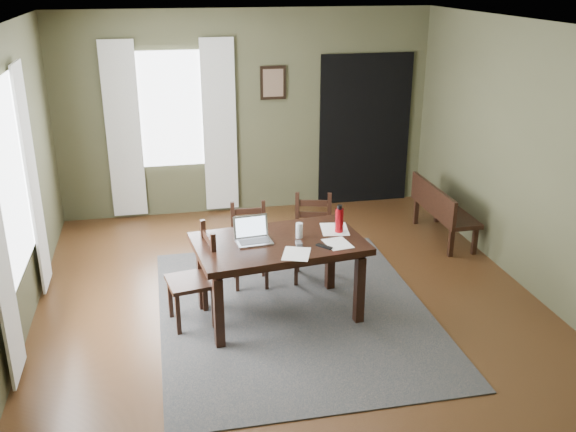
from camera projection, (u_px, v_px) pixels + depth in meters
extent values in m
cube|color=#492C16|center=(294.00, 312.00, 6.31)|extent=(5.00, 6.00, 0.01)
cube|color=#4B4C31|center=(247.00, 113.00, 8.56)|extent=(5.00, 0.02, 2.70)
cube|color=#4B4C31|center=(427.00, 371.00, 3.08)|extent=(5.00, 0.02, 2.70)
cube|color=#4B4C31|center=(2.00, 200.00, 5.35)|extent=(0.02, 6.00, 2.70)
cube|color=#4B4C31|center=(543.00, 166.00, 6.30)|extent=(0.02, 6.00, 2.70)
cube|color=white|center=(295.00, 27.00, 5.34)|extent=(5.00, 6.00, 0.02)
cube|color=#383838|center=(294.00, 311.00, 6.31)|extent=(2.60, 3.20, 0.01)
cube|color=black|center=(279.00, 244.00, 5.98)|extent=(1.66, 1.11, 0.06)
cube|color=black|center=(279.00, 249.00, 6.00)|extent=(1.47, 0.93, 0.05)
cube|color=black|center=(219.00, 313.00, 5.61)|extent=(0.09, 0.09, 0.66)
cube|color=black|center=(202.00, 277.00, 6.25)|extent=(0.09, 0.09, 0.66)
cube|color=black|center=(359.00, 290.00, 6.01)|extent=(0.09, 0.09, 0.66)
cube|color=black|center=(330.00, 259.00, 6.65)|extent=(0.09, 0.09, 0.66)
cube|color=black|center=(190.00, 282.00, 5.96)|extent=(0.48, 0.48, 0.04)
cube|color=black|center=(170.00, 298.00, 6.13)|extent=(0.05, 0.05, 0.41)
cube|color=black|center=(204.00, 292.00, 6.25)|extent=(0.05, 0.05, 0.41)
cube|color=black|center=(178.00, 314.00, 5.84)|extent=(0.05, 0.05, 0.41)
cube|color=black|center=(214.00, 308.00, 5.95)|extent=(0.05, 0.05, 0.41)
cube|color=black|center=(204.00, 245.00, 6.08)|extent=(0.05, 0.05, 0.51)
cube|color=black|center=(214.00, 260.00, 5.78)|extent=(0.05, 0.05, 0.51)
cube|color=black|center=(209.00, 266.00, 5.98)|extent=(0.08, 0.31, 0.07)
cube|color=black|center=(209.00, 252.00, 5.93)|extent=(0.08, 0.31, 0.07)
cube|color=black|center=(208.00, 239.00, 5.88)|extent=(0.08, 0.31, 0.07)
cube|color=black|center=(250.00, 250.00, 6.72)|extent=(0.40, 0.40, 0.04)
cube|color=black|center=(237.00, 275.00, 6.63)|extent=(0.04, 0.04, 0.37)
cube|color=black|center=(235.00, 262.00, 6.92)|extent=(0.04, 0.04, 0.37)
cube|color=black|center=(267.00, 273.00, 6.67)|extent=(0.04, 0.04, 0.37)
cube|color=black|center=(263.00, 260.00, 6.96)|extent=(0.04, 0.04, 0.37)
cube|color=black|center=(233.00, 223.00, 6.77)|extent=(0.04, 0.04, 0.47)
cube|color=black|center=(263.00, 222.00, 6.81)|extent=(0.04, 0.04, 0.47)
cube|color=black|center=(248.00, 233.00, 6.84)|extent=(0.28, 0.04, 0.06)
cube|color=black|center=(248.00, 222.00, 6.79)|extent=(0.28, 0.04, 0.06)
cube|color=black|center=(248.00, 211.00, 6.75)|extent=(0.28, 0.04, 0.06)
cube|color=black|center=(312.00, 244.00, 6.82)|extent=(0.49, 0.49, 0.04)
cube|color=black|center=(296.00, 268.00, 6.76)|extent=(0.05, 0.05, 0.39)
cube|color=black|center=(298.00, 255.00, 7.06)|extent=(0.05, 0.05, 0.39)
cube|color=black|center=(327.00, 269.00, 6.74)|extent=(0.05, 0.05, 0.39)
cube|color=black|center=(327.00, 256.00, 7.04)|extent=(0.05, 0.05, 0.39)
cube|color=black|center=(297.00, 214.00, 6.91)|extent=(0.05, 0.05, 0.50)
cube|color=black|center=(329.00, 215.00, 6.89)|extent=(0.05, 0.05, 0.50)
cube|color=black|center=(313.00, 226.00, 6.95)|extent=(0.29, 0.10, 0.07)
cube|color=black|center=(313.00, 215.00, 6.90)|extent=(0.29, 0.10, 0.07)
cube|color=black|center=(313.00, 203.00, 6.85)|extent=(0.29, 0.10, 0.07)
cube|color=black|center=(445.00, 210.00, 7.91)|extent=(0.40, 1.23, 0.05)
cube|color=black|center=(475.00, 241.00, 7.53)|extent=(0.05, 0.05, 0.34)
cube|color=black|center=(451.00, 243.00, 7.47)|extent=(0.05, 0.05, 0.34)
cube|color=black|center=(437.00, 210.00, 8.50)|extent=(0.05, 0.05, 0.34)
cube|color=black|center=(416.00, 211.00, 8.44)|extent=(0.05, 0.05, 0.34)
cube|color=black|center=(433.00, 198.00, 7.82)|extent=(0.04, 1.23, 0.30)
cube|color=#B7B7BC|center=(254.00, 242.00, 5.92)|extent=(0.35, 0.25, 0.02)
cube|color=#B7B7BC|center=(251.00, 226.00, 5.99)|extent=(0.33, 0.09, 0.21)
cube|color=silver|center=(251.00, 227.00, 5.98)|extent=(0.29, 0.07, 0.18)
cube|color=#3F3F42|center=(254.00, 241.00, 5.91)|extent=(0.29, 0.16, 0.00)
cube|color=#3F3F42|center=(299.00, 244.00, 5.87)|extent=(0.06, 0.09, 0.03)
cube|color=black|center=(324.00, 246.00, 5.82)|extent=(0.14, 0.15, 0.02)
cylinder|color=silver|center=(299.00, 230.00, 6.01)|extent=(0.07, 0.07, 0.15)
cylinder|color=#B00D15|center=(339.00, 220.00, 6.13)|extent=(0.08, 0.08, 0.24)
cylinder|color=black|center=(340.00, 207.00, 6.08)|extent=(0.05, 0.05, 0.04)
cube|color=white|center=(338.00, 244.00, 5.90)|extent=(0.25, 0.31, 0.00)
cube|color=white|center=(334.00, 229.00, 6.23)|extent=(0.30, 0.37, 0.00)
cube|color=white|center=(296.00, 254.00, 5.69)|extent=(0.32, 0.36, 0.00)
cube|color=white|center=(9.00, 181.00, 5.50)|extent=(0.01, 1.30, 1.70)
cube|color=white|center=(171.00, 110.00, 8.31)|extent=(1.00, 0.01, 1.50)
cube|color=silver|center=(32.00, 180.00, 6.35)|extent=(0.03, 0.48, 2.30)
cube|color=silver|center=(124.00, 131.00, 8.26)|extent=(0.44, 0.03, 2.30)
cube|color=silver|center=(220.00, 127.00, 8.49)|extent=(0.44, 0.03, 2.30)
cube|color=black|center=(273.00, 83.00, 8.46)|extent=(0.34, 0.03, 0.44)
cube|color=brown|center=(273.00, 83.00, 8.44)|extent=(0.27, 0.01, 0.36)
cube|color=black|center=(365.00, 130.00, 8.96)|extent=(1.30, 0.03, 2.10)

